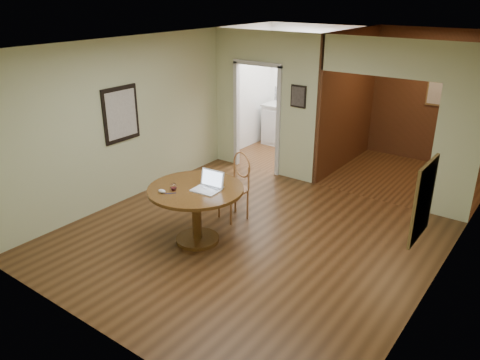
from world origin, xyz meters
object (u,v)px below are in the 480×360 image
Objects in this scene: closed_laptop at (209,187)px; chair at (237,182)px; open_laptop at (209,185)px; dining_table at (196,202)px.

chair is at bearing 109.17° from closed_laptop.
chair is 2.99× the size of closed_laptop.
open_laptop is at bearing -61.28° from chair.
closed_laptop is (0.16, -0.84, 0.25)m from chair.
closed_laptop is (-0.03, 0.05, -0.05)m from open_laptop.
open_laptop is (0.19, -0.89, 0.31)m from chair.
closed_laptop is at bearing 37.97° from dining_table.
closed_laptop is at bearing 117.51° from open_laptop.
dining_table is at bearing -72.92° from chair.
open_laptop is at bearing -49.55° from closed_laptop.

